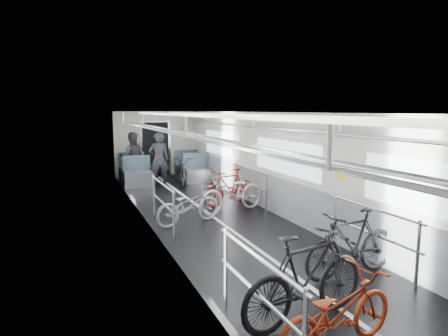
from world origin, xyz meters
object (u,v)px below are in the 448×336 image
object	(u,v)px
bike_right_near	(352,243)
person_standing	(159,160)
bike_aisle	(182,171)
bike_right_far	(230,187)
bike_left_far	(188,205)
bike_left_near	(336,313)
person_seated	(132,158)
bike_left_mid	(306,278)
bike_right_mid	(233,192)

from	to	relation	value
bike_right_near	person_standing	bearing A→B (deg)	-176.07
bike_aisle	bike_right_far	bearing A→B (deg)	-72.72
bike_left_far	person_standing	bearing A→B (deg)	-21.39
bike_left_near	person_standing	xyz separation A→B (m)	(0.26, 9.44, 0.46)
bike_right_near	person_seated	size ratio (longest dim) A/B	0.98
bike_right_far	bike_aisle	distance (m)	3.22
bike_left_near	bike_right_far	bearing A→B (deg)	-22.86
bike_left_near	bike_right_far	size ratio (longest dim) A/B	1.00
bike_left_near	person_standing	distance (m)	9.46
bike_left_mid	person_seated	xyz separation A→B (m)	(-0.46, 9.85, 0.32)
bike_left_near	bike_right_far	distance (m)	6.40
bike_right_near	person_standing	xyz separation A→B (m)	(-1.12, 7.97, 0.37)
bike_left_near	person_seated	xyz separation A→B (m)	(-0.43, 10.45, 0.44)
bike_right_mid	person_standing	bearing A→B (deg)	175.83
bike_left_far	person_seated	distance (m)	5.46
bike_right_far	person_standing	world-z (taller)	person_standing
bike_right_mid	bike_left_far	bearing A→B (deg)	-84.80
bike_right_near	bike_aisle	distance (m)	7.98
bike_right_mid	person_seated	world-z (taller)	person_seated
bike_left_near	bike_right_mid	xyz separation A→B (m)	(1.18, 5.54, 0.08)
bike_left_mid	bike_right_mid	bearing A→B (deg)	-23.12
bike_left_far	bike_aisle	xyz separation A→B (m)	(1.10, 4.43, 0.07)
bike_right_far	person_seated	bearing A→B (deg)	-171.59
bike_left_near	bike_left_far	bearing A→B (deg)	-9.44
bike_left_mid	person_seated	world-z (taller)	person_seated
bike_right_far	person_seated	world-z (taller)	person_seated
bike_left_mid	person_standing	world-z (taller)	person_standing
bike_left_far	bike_right_mid	xyz separation A→B (m)	(1.26, 0.52, 0.08)
bike_right_mid	bike_aisle	bearing A→B (deg)	164.87
bike_right_far	bike_aisle	size ratio (longest dim) A/B	0.87
bike_left_near	bike_right_mid	size ratio (longest dim) A/B	0.85
bike_right_near	person_standing	size ratio (longest dim) A/B	0.96
bike_right_mid	bike_right_near	bearing A→B (deg)	-14.65
bike_right_near	person_seated	world-z (taller)	person_seated
bike_left_near	person_seated	world-z (taller)	person_seated
bike_right_mid	bike_aisle	xyz separation A→B (m)	(-0.16, 3.90, -0.01)
bike_left_near	bike_aisle	world-z (taller)	bike_aisle
bike_left_mid	bike_right_near	distance (m)	1.61
bike_left_far	person_standing	xyz separation A→B (m)	(0.34, 4.43, 0.46)
bike_right_far	bike_left_far	bearing A→B (deg)	-65.10
bike_right_mid	person_seated	bearing A→B (deg)	-179.22
person_standing	person_seated	world-z (taller)	person_standing
bike_right_near	person_standing	distance (m)	8.06
bike_aisle	person_standing	xyz separation A→B (m)	(-0.76, 0.00, 0.40)
bike_right_mid	person_seated	size ratio (longest dim) A/B	1.09
bike_right_near	bike_aisle	bearing A→B (deg)	178.50
bike_left_near	bike_left_mid	distance (m)	0.61
bike_right_near	bike_left_mid	bearing A→B (deg)	-61.25
bike_left_far	bike_left_near	bearing A→B (deg)	163.82
bike_left_near	bike_right_far	world-z (taller)	bike_right_far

